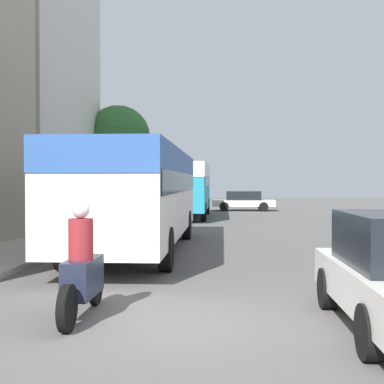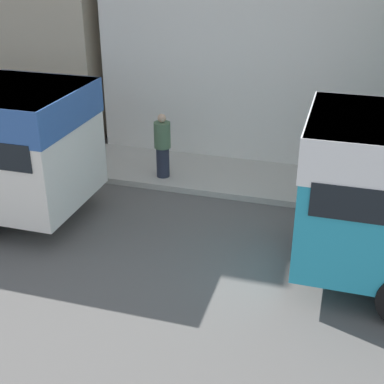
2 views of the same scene
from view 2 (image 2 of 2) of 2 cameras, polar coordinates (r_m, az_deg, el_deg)
The scene contains 1 object.
pedestrian_walking_away at distance 13.07m, azimuth -3.17°, elevation 4.98°, with size 0.40×0.40×1.61m.
Camera 2 is at (6.96, 18.34, 5.63)m, focal length 50.00 mm.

